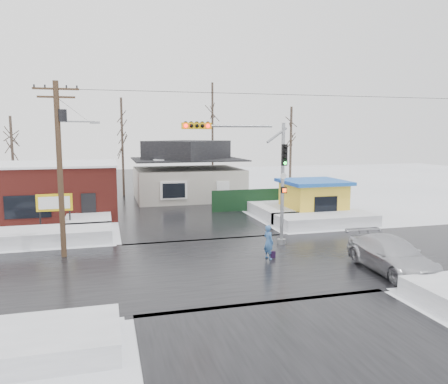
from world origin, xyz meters
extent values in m
plane|color=white|center=(0.00, 0.00, 0.00)|extent=(120.00, 120.00, 0.00)
cube|color=black|center=(0.00, 0.00, 0.01)|extent=(10.00, 120.00, 0.02)
cube|color=black|center=(0.00, 0.00, 0.01)|extent=(120.00, 10.00, 0.02)
cube|color=white|center=(-9.00, 7.00, 0.40)|extent=(7.00, 3.00, 0.80)
cube|color=white|center=(9.00, 7.00, 0.40)|extent=(7.00, 3.00, 0.80)
cube|color=white|center=(-7.00, 12.00, 0.40)|extent=(3.00, 8.00, 0.80)
cube|color=white|center=(7.00, 12.00, 0.40)|extent=(3.00, 8.00, 0.80)
cylinder|color=gray|center=(4.00, 3.00, 3.50)|extent=(0.20, 0.20, 7.00)
cylinder|color=gray|center=(4.00, 3.00, 0.15)|extent=(0.50, 0.50, 0.30)
cylinder|color=gray|center=(1.00, 3.00, 6.80)|extent=(4.60, 0.14, 0.14)
cube|color=gold|center=(-1.00, 3.00, 6.80)|extent=(1.60, 0.28, 0.35)
sphere|color=#FF0C0C|center=(-1.60, 2.84, 6.80)|extent=(0.20, 0.20, 0.20)
sphere|color=#FF0C0C|center=(-0.40, 2.84, 6.80)|extent=(0.20, 0.20, 0.20)
cube|color=black|center=(4.00, 2.80, 5.20)|extent=(0.30, 0.22, 1.20)
sphere|color=#0CE533|center=(4.00, 2.66, 4.75)|extent=(0.18, 0.18, 0.18)
cube|color=black|center=(4.00, 2.80, 3.20)|extent=(0.30, 0.20, 0.35)
cylinder|color=#382619|center=(-8.00, 3.50, 4.50)|extent=(0.28, 0.28, 9.00)
cube|color=#382619|center=(-8.00, 3.50, 8.60)|extent=(2.20, 0.10, 0.10)
cube|color=#382619|center=(-8.00, 3.50, 8.20)|extent=(1.80, 0.10, 0.10)
cylinder|color=black|center=(-7.75, 3.50, 7.30)|extent=(0.44, 0.44, 0.60)
cylinder|color=gray|center=(-7.10, 3.50, 7.00)|extent=(1.80, 0.08, 0.08)
cube|color=gray|center=(-6.20, 3.50, 6.95)|extent=(0.50, 0.22, 0.12)
cube|color=maroon|center=(-11.00, 16.00, 2.00)|extent=(12.00, 8.00, 4.00)
cube|color=white|center=(-11.00, 16.00, 4.05)|extent=(12.20, 8.20, 0.15)
cube|color=black|center=(-11.00, 11.98, 1.40)|extent=(3.00, 0.08, 1.60)
cube|color=black|center=(-7.00, 11.98, 1.10)|extent=(1.00, 0.08, 2.20)
cylinder|color=black|center=(-9.90, 9.50, 0.90)|extent=(0.10, 0.10, 1.80)
cylinder|color=black|center=(-8.10, 9.50, 0.90)|extent=(0.10, 0.10, 1.80)
cube|color=gold|center=(-9.00, 9.50, 2.00)|extent=(2.20, 0.18, 1.10)
cube|color=white|center=(-9.00, 9.39, 2.00)|extent=(1.90, 0.02, 0.80)
cube|color=#B9B3A7|center=(2.00, 22.00, 1.50)|extent=(10.00, 8.00, 3.00)
cube|color=black|center=(2.00, 22.00, 3.90)|extent=(10.40, 8.40, 0.12)
pyramid|color=black|center=(2.00, 22.00, 4.86)|extent=(9.00, 7.00, 1.80)
cube|color=maroon|center=(5.20, 23.00, 4.90)|extent=(0.70, 0.70, 1.40)
cube|color=white|center=(0.00, 17.95, 1.40)|extent=(2.40, 0.12, 1.60)
cube|color=yellow|center=(9.50, 10.00, 1.30)|extent=(4.00, 4.00, 2.60)
cube|color=#1736AC|center=(9.50, 10.00, 2.75)|extent=(4.60, 4.60, 0.25)
cube|color=black|center=(9.50, 7.97, 1.30)|extent=(1.80, 0.06, 1.20)
cube|color=black|center=(6.50, 14.00, 0.90)|extent=(8.00, 0.12, 1.80)
cylinder|color=#332821|center=(-4.00, 26.00, 5.00)|extent=(0.24, 0.24, 10.00)
cylinder|color=#332821|center=(6.00, 28.00, 6.00)|extent=(0.24, 0.24, 12.00)
cylinder|color=#332821|center=(12.00, 20.00, 4.50)|extent=(0.24, 0.24, 9.00)
cylinder|color=#332821|center=(-14.00, 24.00, 4.00)|extent=(0.24, 0.24, 8.00)
imported|color=#3D6CAC|center=(2.16, 0.33, 0.88)|extent=(0.62, 0.75, 1.76)
imported|color=#BBBCC3|center=(6.92, -3.13, 0.79)|extent=(2.37, 5.49, 1.57)
cube|color=black|center=(2.43, 0.41, 0.17)|extent=(0.30, 0.17, 0.35)
camera|label=1|loc=(-5.75, -20.05, 6.40)|focal=35.00mm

